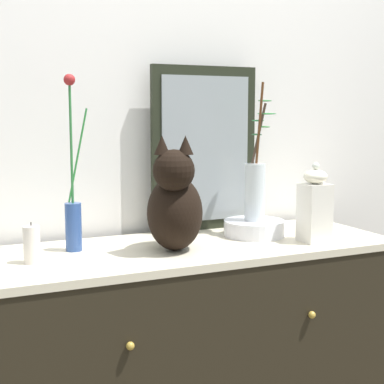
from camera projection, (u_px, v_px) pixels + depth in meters
The scene contains 9 objects.
wall_back at pixel (156, 132), 2.20m from camera, with size 4.40×0.08×2.60m, color white.
sideboard at pixel (192, 376), 2.01m from camera, with size 1.39×0.53×0.93m.
mirror_leaning at pixel (204, 149), 2.18m from camera, with size 0.42×0.03×0.61m.
cat_sitting at pixel (175, 205), 1.86m from camera, with size 0.27×0.43×0.37m.
vase_slim_green at pixel (73, 209), 1.85m from camera, with size 0.08×0.05×0.56m.
bowl_porcelain at pixel (254, 228), 2.10m from camera, with size 0.22×0.22×0.06m, color white.
vase_glass_clear at pixel (255, 185), 2.08m from camera, with size 0.12×0.13×0.49m.
jar_lidded_porcelain at pixel (315, 207), 1.99m from camera, with size 0.09×0.09×0.27m.
candle_pillar at pixel (32, 245), 1.71m from camera, with size 0.05×0.05×0.12m.
Camera 1 is at (-0.79, -1.74, 1.37)m, focal length 54.33 mm.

